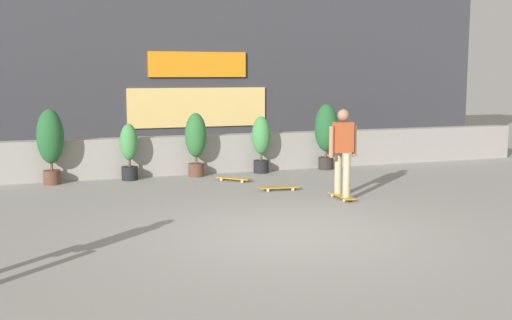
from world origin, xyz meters
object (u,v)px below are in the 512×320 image
(potted_plant_0, at_px, (50,140))
(skateboard_near_camera, at_px, (234,178))
(potted_plant_3, at_px, (261,141))
(potted_plant_1, at_px, (129,149))
(skateboard_aside, at_px, (279,187))
(potted_plant_4, at_px, (326,131))
(potted_plant_2, at_px, (196,140))
(skater_far_left, at_px, (343,150))

(potted_plant_0, bearing_deg, skateboard_near_camera, -13.55)
(skateboard_near_camera, bearing_deg, potted_plant_3, 43.07)
(potted_plant_1, distance_m, skateboard_aside, 3.58)
(potted_plant_1, distance_m, potted_plant_4, 4.82)
(potted_plant_2, relative_size, skateboard_near_camera, 2.03)
(potted_plant_3, distance_m, skateboard_aside, 2.44)
(potted_plant_0, distance_m, potted_plant_4, 6.46)
(potted_plant_1, bearing_deg, potted_plant_0, -180.00)
(potted_plant_4, height_order, skateboard_near_camera, potted_plant_4)
(skater_far_left, bearing_deg, potted_plant_4, 69.03)
(skater_far_left, bearing_deg, potted_plant_2, 118.84)
(potted_plant_2, distance_m, skateboard_aside, 2.69)
(potted_plant_0, height_order, potted_plant_3, potted_plant_0)
(potted_plant_2, bearing_deg, skater_far_left, -61.16)
(potted_plant_4, relative_size, skateboard_near_camera, 2.24)
(potted_plant_2, xyz_separation_m, skater_far_left, (1.94, -3.52, 0.10))
(potted_plant_1, height_order, skateboard_aside, potted_plant_1)
(potted_plant_4, bearing_deg, skateboard_near_camera, -161.19)
(potted_plant_0, xyz_separation_m, skateboard_near_camera, (3.78, -0.91, -0.88))
(potted_plant_0, distance_m, skater_far_left, 6.20)
(potted_plant_3, height_order, skateboard_near_camera, potted_plant_3)
(potted_plant_0, distance_m, potted_plant_1, 1.67)
(potted_plant_4, bearing_deg, potted_plant_0, 180.00)
(skater_far_left, distance_m, skateboard_near_camera, 3.06)
(potted_plant_3, bearing_deg, skateboard_aside, -100.73)
(potted_plant_4, bearing_deg, potted_plant_2, 180.00)
(potted_plant_3, bearing_deg, potted_plant_1, 180.00)
(potted_plant_4, relative_size, skater_far_left, 0.95)
(potted_plant_0, distance_m, skateboard_aside, 4.97)
(potted_plant_4, xyz_separation_m, skater_far_left, (-1.35, -3.52, -0.01))
(potted_plant_1, height_order, skateboard_near_camera, potted_plant_1)
(potted_plant_2, xyz_separation_m, skateboard_aside, (1.15, -2.30, -0.78))
(skateboard_aside, bearing_deg, potted_plant_0, 152.01)
(potted_plant_0, relative_size, potted_plant_2, 1.10)
(potted_plant_0, relative_size, skateboard_aside, 1.97)
(potted_plant_4, bearing_deg, potted_plant_1, 180.00)
(skateboard_near_camera, distance_m, skateboard_aside, 1.49)
(potted_plant_0, relative_size, skater_far_left, 0.95)
(potted_plant_2, relative_size, potted_plant_4, 0.90)
(potted_plant_3, xyz_separation_m, skateboard_aside, (-0.44, -2.30, -0.70))
(potted_plant_1, bearing_deg, potted_plant_4, -0.00)
(potted_plant_2, relative_size, skateboard_aside, 1.78)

